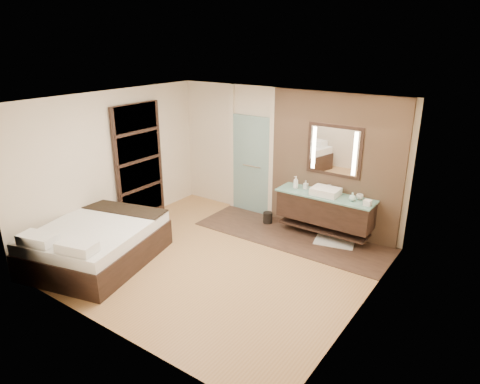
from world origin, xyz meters
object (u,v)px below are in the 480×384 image
Objects in this scene: vanity at (325,209)px; mirror_unit at (334,151)px; bed at (97,243)px; waste_bin at (268,218)px.

mirror_unit reaches higher than vanity.
mirror_unit is (0.00, 0.24, 1.07)m from vanity.
bed is at bearing -131.78° from vanity.
bed is 10.35× the size of waste_bin.
mirror_unit is 4.50m from bed.
bed is 3.39m from waste_bin.
waste_bin is at bearing -165.67° from mirror_unit.
mirror_unit is 0.43× the size of bed.
waste_bin is (-1.20, -0.07, -0.46)m from vanity.
mirror_unit is at bearing 36.21° from bed.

